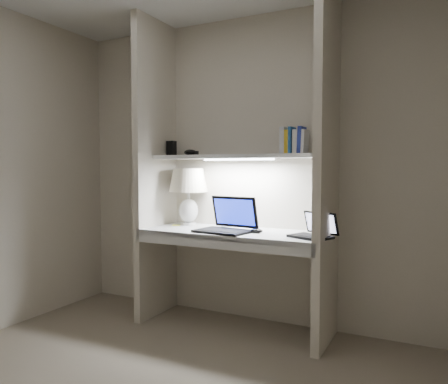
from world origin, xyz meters
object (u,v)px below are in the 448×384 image
Objects in this scene: laptop_netbook at (314,232)px; speaker at (227,218)px; laptop_main at (227,224)px; book_row at (294,141)px; table_lamp at (188,187)px.

speaker is (-0.80, 0.24, 0.03)m from laptop_netbook.
speaker is (-0.12, 0.25, 0.01)m from laptop_main.
book_row is at bearing 164.82° from laptop_netbook.
table_lamp reaches higher than speaker.
table_lamp is at bearing 178.92° from book_row.
laptop_netbook is at bearing -9.16° from table_lamp.
laptop_netbook is 1.72× the size of book_row.
laptop_netbook is (1.15, -0.19, -0.29)m from table_lamp.
laptop_main is 3.23× the size of speaker.
laptop_netbook is at bearing 8.14° from laptop_main.
book_row reaches higher than table_lamp.
table_lamp is 0.57m from laptop_main.
laptop_netbook reaches higher than speaker.
speaker is 0.86m from book_row.
laptop_main is at bearing -65.32° from speaker.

